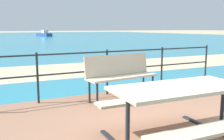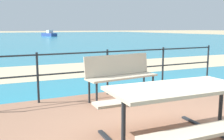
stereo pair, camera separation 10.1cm
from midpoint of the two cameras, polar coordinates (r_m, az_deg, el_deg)
ground_plane at (r=3.83m, az=15.89°, el=-14.08°), size 240.00×240.00×0.00m
patio_paving at (r=3.82m, az=15.91°, el=-13.66°), size 6.40×5.20×0.06m
sea_water at (r=42.67m, az=-23.28°, el=6.50°), size 90.00×90.00×0.01m
beach_strip at (r=9.34m, az=-11.06°, el=-0.10°), size 54.08×5.07×0.01m
picnic_table at (r=3.27m, az=14.90°, el=-6.47°), size 1.75×1.57×0.74m
park_bench at (r=5.23m, az=2.37°, el=-0.48°), size 1.53×0.56×0.90m
railing_fence at (r=5.59m, az=-0.49°, el=0.92°), size 5.94×0.04×0.98m
boat_near at (r=47.75m, az=-13.59°, el=7.63°), size 2.17×4.00×1.09m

